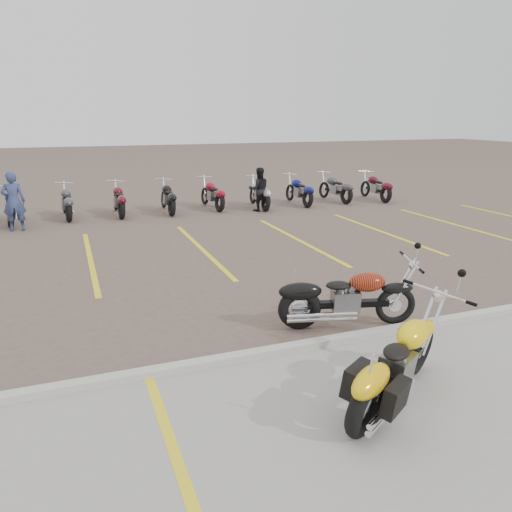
{
  "coord_description": "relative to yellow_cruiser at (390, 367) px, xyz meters",
  "views": [
    {
      "loc": [
        -3.05,
        -7.91,
        3.28
      ],
      "look_at": [
        0.12,
        0.44,
        0.75
      ],
      "focal_mm": 35.0,
      "sensor_mm": 36.0,
      "label": 1
    }
  ],
  "objects": [
    {
      "name": "yellow_cruiser",
      "position": [
        0.0,
        0.0,
        0.0
      ],
      "size": [
        2.04,
        1.34,
        0.95
      ],
      "rotation": [
        0.14,
        0.0,
        0.56
      ],
      "color": "black",
      "rests_on": "ground"
    },
    {
      "name": "concrete_apron",
      "position": [
        -0.25,
        -0.9,
        -0.47
      ],
      "size": [
        60.0,
        5.0,
        0.01
      ],
      "primitive_type": "cube",
      "color": "#9E9B93",
      "rests_on": "ground"
    },
    {
      "name": "curb",
      "position": [
        -0.25,
        1.6,
        -0.41
      ],
      "size": [
        60.0,
        0.18,
        0.12
      ],
      "primitive_type": "cube",
      "color": "#ADAAA3",
      "rests_on": "ground"
    },
    {
      "name": "flame_cruiser",
      "position": [
        0.63,
        2.12,
        -0.02
      ],
      "size": [
        2.18,
        0.72,
        0.92
      ],
      "rotation": [
        0.07,
        0.0,
        -0.27
      ],
      "color": "black",
      "rests_on": "ground"
    },
    {
      "name": "bg_bike_row",
      "position": [
        -0.92,
        12.83,
        0.08
      ],
      "size": [
        18.81,
        2.01,
        1.1
      ],
      "color": "black",
      "rests_on": "ground"
    },
    {
      "name": "ground",
      "position": [
        -0.25,
        3.6,
        -0.47
      ],
      "size": [
        100.0,
        100.0,
        0.0
      ],
      "primitive_type": "plane",
      "color": "brown",
      "rests_on": "ground"
    },
    {
      "name": "person_b",
      "position": [
        3.0,
        11.99,
        0.29
      ],
      "size": [
        0.81,
        0.68,
        1.52
      ],
      "primitive_type": "imported",
      "rotation": [
        0.0,
        0.0,
        3.0
      ],
      "color": "black",
      "rests_on": "ground"
    },
    {
      "name": "parking_stripes",
      "position": [
        -0.25,
        7.6,
        -0.47
      ],
      "size": [
        38.0,
        5.5,
        0.01
      ],
      "primitive_type": null,
      "color": "yellow",
      "rests_on": "ground"
    },
    {
      "name": "person_a",
      "position": [
        -4.78,
        11.55,
        0.4
      ],
      "size": [
        0.65,
        0.44,
        1.74
      ],
      "primitive_type": "imported",
      "rotation": [
        0.0,
        0.0,
        3.11
      ],
      "color": "navy",
      "rests_on": "ground"
    }
  ]
}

